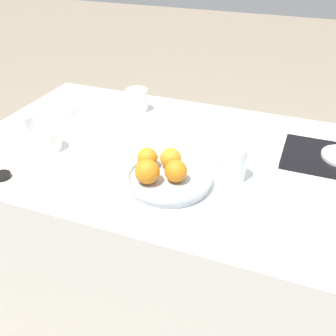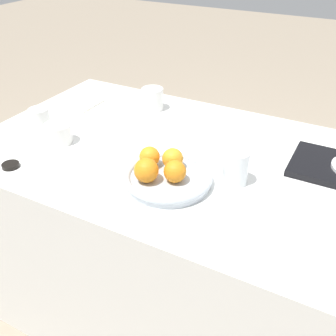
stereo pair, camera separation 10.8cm
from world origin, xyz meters
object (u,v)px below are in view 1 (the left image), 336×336
Objects in this scene: orange_0 at (147,172)px; cup_2 at (47,140)px; orange_2 at (171,158)px; cup_0 at (137,100)px; napkin at (62,108)px; soy_dish at (2,176)px; orange_1 at (176,171)px; orange_3 at (147,158)px; cup_1 at (24,126)px; fruit_platter at (168,178)px; water_glass at (234,163)px.

orange_0 is 0.40m from cup_2.
cup_0 reaches higher than orange_2.
soy_dish reaches higher than napkin.
napkin is (-0.53, 0.37, -0.05)m from orange_0.
orange_3 is (-0.10, 0.04, -0.00)m from orange_1.
napkin is (-0.50, 0.30, -0.05)m from orange_3.
orange_1 reaches higher than cup_1.
soy_dish is (-0.46, -0.15, -0.01)m from fruit_platter.
orange_0 reaches higher than orange_2.
cup_0 is at bearing 69.89° from cup_2.
orange_2 is at bearing 102.24° from fruit_platter.
orange_2 reaches higher than cup_2.
napkin is 2.80× the size of soy_dish.
orange_2 is at bearing 71.34° from orange_0.
cup_0 is 0.94× the size of cup_2.
water_glass is at bearing 15.78° from orange_3.
napkin is at bearing 150.82° from orange_1.
orange_0 is 0.65m from napkin.
fruit_platter is 4.88× the size of soy_dish.
orange_0 is at bearing -14.81° from cup_1.
napkin is at bearing 104.04° from soy_dish.
cup_0 is at bearing 50.90° from cup_1.
orange_3 is 0.68× the size of cup_2.
orange_2 is at bearing 19.01° from orange_3.
cup_2 is at bearing -110.11° from cup_0.
orange_1 is 0.69m from napkin.
cup_1 is at bearing 158.55° from cup_2.
orange_1 is 1.21× the size of soy_dish.
cup_2 is (-0.39, 0.09, -0.02)m from orange_0.
water_glass is 1.11× the size of cup_2.
orange_1 is 0.51m from soy_dish.
orange_0 is 0.08m from orange_3.
cup_1 is at bearing 170.79° from fruit_platter.
orange_0 is at bearing 13.91° from soy_dish.
fruit_platter is at bearing -19.11° from orange_3.
napkin is at bearing 93.61° from cup_1.
orange_0 is 1.10× the size of orange_1.
fruit_platter is 2.55× the size of water_glass.
orange_2 reaches higher than soy_dish.
cup_1 is at bearing 165.19° from orange_0.
napkin is at bearing 162.49° from water_glass.
orange_0 is 0.77× the size of cup_2.
cup_2 reaches higher than soy_dish.
cup_1 is 0.24m from napkin.
cup_1 is (-0.56, 0.09, 0.02)m from fruit_platter.
orange_2 is 0.55m from cup_1.
napkin is at bearing 150.48° from fruit_platter.
cup_2 is at bearing -63.30° from napkin.
water_glass reaches higher than orange_3.
cup_2 is at bearing -21.45° from cup_1.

